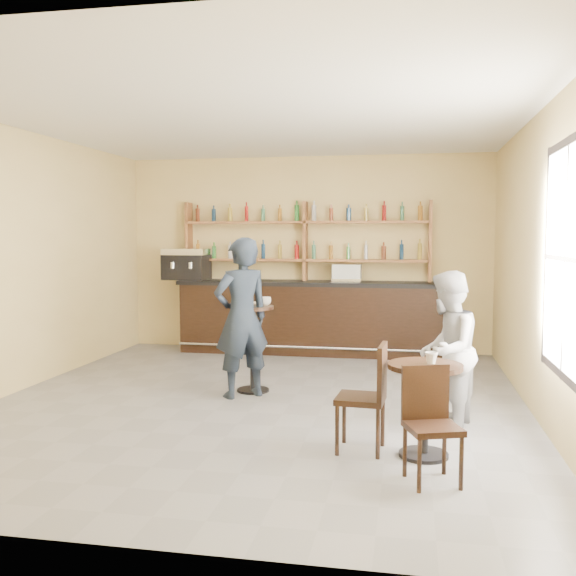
% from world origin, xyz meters
% --- Properties ---
extents(floor, '(7.00, 7.00, 0.00)m').
position_xyz_m(floor, '(0.00, 0.00, 0.00)').
color(floor, slate).
rests_on(floor, ground).
extents(ceiling, '(7.00, 7.00, 0.00)m').
position_xyz_m(ceiling, '(0.00, 0.00, 3.20)').
color(ceiling, white).
rests_on(ceiling, wall_back).
extents(wall_back, '(7.00, 0.00, 7.00)m').
position_xyz_m(wall_back, '(0.00, 3.50, 1.60)').
color(wall_back, '#E2C680').
rests_on(wall_back, floor).
extents(wall_front, '(7.00, 0.00, 7.00)m').
position_xyz_m(wall_front, '(0.00, -3.50, 1.60)').
color(wall_front, '#E2C680').
rests_on(wall_front, floor).
extents(wall_left, '(0.00, 7.00, 7.00)m').
position_xyz_m(wall_left, '(-3.00, 0.00, 1.60)').
color(wall_left, '#E2C680').
rests_on(wall_left, floor).
extents(wall_right, '(0.00, 7.00, 7.00)m').
position_xyz_m(wall_right, '(3.00, 0.00, 1.60)').
color(wall_right, '#E2C680').
rests_on(wall_right, floor).
extents(window_pane, '(0.00, 2.00, 2.00)m').
position_xyz_m(window_pane, '(2.99, -1.20, 1.70)').
color(window_pane, white).
rests_on(window_pane, wall_right).
extents(window_frame, '(0.04, 1.70, 2.10)m').
position_xyz_m(window_frame, '(2.99, -1.20, 1.70)').
color(window_frame, black).
rests_on(window_frame, wall_right).
extents(shelf_unit, '(4.00, 0.26, 1.40)m').
position_xyz_m(shelf_unit, '(0.00, 3.37, 1.81)').
color(shelf_unit, brown).
rests_on(shelf_unit, wall_back).
extents(liquor_bottles, '(3.68, 0.10, 1.00)m').
position_xyz_m(liquor_bottles, '(0.00, 3.37, 1.98)').
color(liquor_bottles, '#8C5919').
rests_on(liquor_bottles, shelf_unit).
extents(bar_counter, '(4.32, 0.84, 1.17)m').
position_xyz_m(bar_counter, '(0.14, 3.15, 0.59)').
color(bar_counter, black).
rests_on(bar_counter, floor).
extents(espresso_machine, '(0.75, 0.52, 0.51)m').
position_xyz_m(espresso_machine, '(-1.97, 3.15, 1.43)').
color(espresso_machine, black).
rests_on(espresso_machine, bar_counter).
extents(pastry_case, '(0.52, 0.44, 0.28)m').
position_xyz_m(pastry_case, '(0.71, 3.15, 1.31)').
color(pastry_case, silver).
rests_on(pastry_case, bar_counter).
extents(pedestal_table, '(0.51, 0.51, 1.05)m').
position_xyz_m(pedestal_table, '(-0.18, 0.48, 0.53)').
color(pedestal_table, black).
rests_on(pedestal_table, floor).
extents(napkin, '(0.16, 0.16, 0.00)m').
position_xyz_m(napkin, '(-0.18, 0.48, 1.05)').
color(napkin, white).
rests_on(napkin, pedestal_table).
extents(donut, '(0.15, 0.15, 0.05)m').
position_xyz_m(donut, '(-0.17, 0.47, 1.08)').
color(donut, '#D3924D').
rests_on(donut, napkin).
extents(cup_pedestal, '(0.15, 0.15, 0.10)m').
position_xyz_m(cup_pedestal, '(-0.04, 0.58, 1.10)').
color(cup_pedestal, white).
rests_on(cup_pedestal, pedestal_table).
extents(man_main, '(0.82, 0.79, 1.88)m').
position_xyz_m(man_main, '(-0.24, 0.21, 0.94)').
color(man_main, black).
rests_on(man_main, floor).
extents(cafe_table, '(0.80, 0.80, 0.81)m').
position_xyz_m(cafe_table, '(1.83, -1.50, 0.41)').
color(cafe_table, black).
rests_on(cafe_table, floor).
extents(cup_cafe, '(0.14, 0.14, 0.10)m').
position_xyz_m(cup_cafe, '(1.88, -1.50, 0.86)').
color(cup_cafe, white).
rests_on(cup_cafe, cafe_table).
extents(chair_west, '(0.44, 0.44, 0.96)m').
position_xyz_m(chair_west, '(1.28, -1.45, 0.48)').
color(chair_west, black).
rests_on(chair_west, floor).
extents(chair_south, '(0.49, 0.49, 0.89)m').
position_xyz_m(chair_south, '(1.88, -2.10, 0.44)').
color(chair_south, black).
rests_on(chair_south, floor).
extents(patron_second, '(0.77, 0.89, 1.56)m').
position_xyz_m(patron_second, '(2.06, -0.62, 0.78)').
color(patron_second, '#99989D').
rests_on(patron_second, floor).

